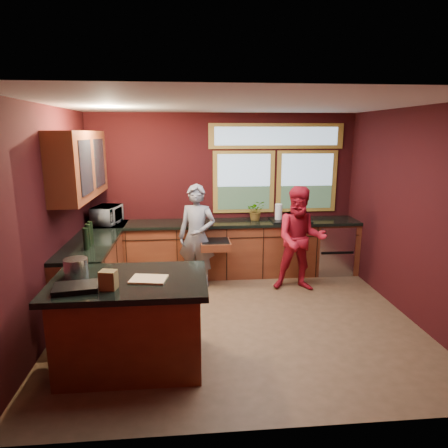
{
  "coord_description": "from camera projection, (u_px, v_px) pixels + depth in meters",
  "views": [
    {
      "loc": [
        -0.61,
        -4.77,
        2.38
      ],
      "look_at": [
        -0.14,
        0.4,
        1.19
      ],
      "focal_mm": 32.0,
      "sensor_mm": 36.0,
      "label": 1
    }
  ],
  "objects": [
    {
      "name": "floor",
      "position": [
        237.0,
        319.0,
        5.21
      ],
      "size": [
        4.5,
        4.5,
        0.0
      ],
      "primitive_type": "plane",
      "color": "brown",
      "rests_on": "ground"
    },
    {
      "name": "room_shell",
      "position": [
        188.0,
        179.0,
        5.07
      ],
      "size": [
        4.52,
        4.02,
        2.71
      ],
      "color": "black",
      "rests_on": "ground"
    },
    {
      "name": "back_counter",
      "position": [
        237.0,
        248.0,
        6.77
      ],
      "size": [
        4.5,
        0.64,
        0.93
      ],
      "color": "#582515",
      "rests_on": "floor"
    },
    {
      "name": "left_counter",
      "position": [
        96.0,
        268.0,
        5.76
      ],
      "size": [
        0.64,
        2.3,
        0.93
      ],
      "color": "#582515",
      "rests_on": "floor"
    },
    {
      "name": "island",
      "position": [
        131.0,
        322.0,
        4.1
      ],
      "size": [
        1.55,
        1.05,
        0.95
      ],
      "color": "#582515",
      "rests_on": "floor"
    },
    {
      "name": "person_grey",
      "position": [
        197.0,
        237.0,
        6.16
      ],
      "size": [
        0.69,
        0.56,
        1.62
      ],
      "primitive_type": "imported",
      "rotation": [
        0.0,
        0.0,
        -0.34
      ],
      "color": "slate",
      "rests_on": "floor"
    },
    {
      "name": "person_red",
      "position": [
        300.0,
        239.0,
        6.03
      ],
      "size": [
        0.87,
        0.72,
        1.61
      ],
      "primitive_type": "imported",
      "rotation": [
        0.0,
        0.0,
        -0.16
      ],
      "color": "maroon",
      "rests_on": "floor"
    },
    {
      "name": "microwave",
      "position": [
        107.0,
        215.0,
        6.45
      ],
      "size": [
        0.46,
        0.59,
        0.29
      ],
      "primitive_type": "imported",
      "rotation": [
        0.0,
        0.0,
        1.36
      ],
      "color": "#999999",
      "rests_on": "left_counter"
    },
    {
      "name": "potted_plant",
      "position": [
        256.0,
        210.0,
        6.71
      ],
      "size": [
        0.3,
        0.26,
        0.34
      ],
      "primitive_type": "imported",
      "color": "#999999",
      "rests_on": "back_counter"
    },
    {
      "name": "paper_towel",
      "position": [
        279.0,
        212.0,
        6.7
      ],
      "size": [
        0.12,
        0.12,
        0.28
      ],
      "primitive_type": "cylinder",
      "color": "silver",
      "rests_on": "back_counter"
    },
    {
      "name": "cutting_board",
      "position": [
        149.0,
        279.0,
        3.96
      ],
      "size": [
        0.39,
        0.31,
        0.02
      ],
      "primitive_type": "cube",
      "rotation": [
        0.0,
        0.0,
        -0.17
      ],
      "color": "tan",
      "rests_on": "island"
    },
    {
      "name": "stock_pot",
      "position": [
        76.0,
        267.0,
        4.07
      ],
      "size": [
        0.24,
        0.24,
        0.18
      ],
      "primitive_type": "cylinder",
      "color": "silver",
      "rests_on": "island"
    },
    {
      "name": "paper_bag",
      "position": [
        108.0,
        280.0,
        3.72
      ],
      "size": [
        0.17,
        0.15,
        0.18
      ],
      "primitive_type": "cube",
      "rotation": [
        0.0,
        0.0,
        -0.18
      ],
      "color": "brown",
      "rests_on": "island"
    },
    {
      "name": "black_tray",
      "position": [
        76.0,
        288.0,
        3.71
      ],
      "size": [
        0.44,
        0.34,
        0.05
      ],
      "primitive_type": "cube",
      "rotation": [
        0.0,
        0.0,
        0.17
      ],
      "color": "black",
      "rests_on": "island"
    }
  ]
}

